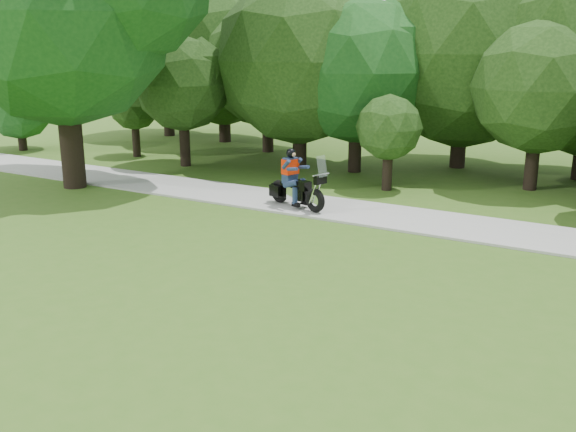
% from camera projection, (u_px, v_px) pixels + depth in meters
% --- Properties ---
extents(ground, '(100.00, 100.00, 0.00)m').
position_uv_depth(ground, '(240.00, 357.00, 8.98)').
color(ground, '#3A631C').
rests_on(ground, ground).
extents(walkway, '(60.00, 2.20, 0.06)m').
position_uv_depth(walkway, '(425.00, 221.00, 15.64)').
color(walkway, '#A4A49F').
rests_on(walkway, ground).
extents(touring_motorcycle, '(1.97, 1.04, 1.54)m').
position_uv_depth(touring_motorcycle, '(294.00, 186.00, 16.81)').
color(touring_motorcycle, black).
rests_on(touring_motorcycle, walkway).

